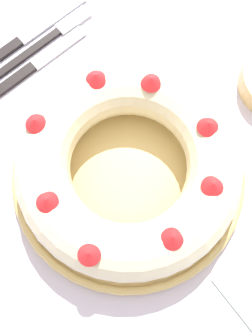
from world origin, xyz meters
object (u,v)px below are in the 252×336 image
(fork, at_px, (45,42))
(cake_knife, at_px, (32,67))
(serving_dish, at_px, (126,178))
(bundt_cake, at_px, (126,168))
(serving_knife, at_px, (18,43))

(fork, xyz_separation_m, cake_knife, (0.02, -0.04, 0.00))
(serving_dish, relative_size, bundt_cake, 1.09)
(serving_dish, height_order, cake_knife, serving_dish)
(bundt_cake, bearing_deg, cake_knife, 178.01)
(bundt_cake, height_order, cake_knife, bundt_cake)
(serving_dish, bearing_deg, fork, 168.72)
(fork, bearing_deg, bundt_cake, -14.35)
(fork, distance_m, cake_knife, 0.05)
(bundt_cake, xyz_separation_m, cake_knife, (-0.24, 0.01, -0.05))
(bundt_cake, xyz_separation_m, serving_knife, (-0.29, 0.02, -0.05))
(bundt_cake, bearing_deg, fork, 168.72)
(serving_dish, height_order, fork, serving_dish)
(serving_knife, relative_size, cake_knife, 1.29)
(bundt_cake, distance_m, serving_knife, 0.30)
(cake_knife, bearing_deg, serving_dish, -4.25)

